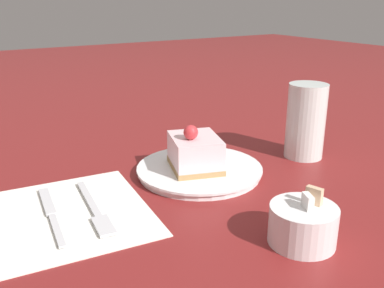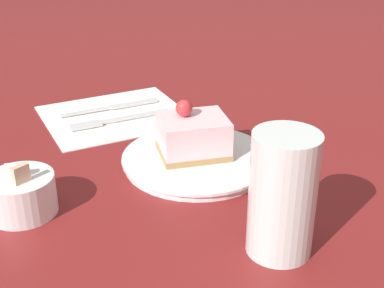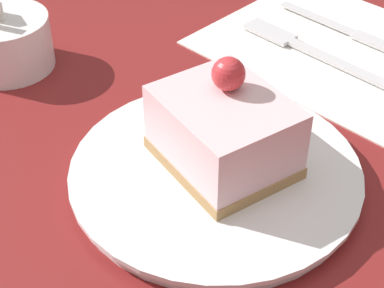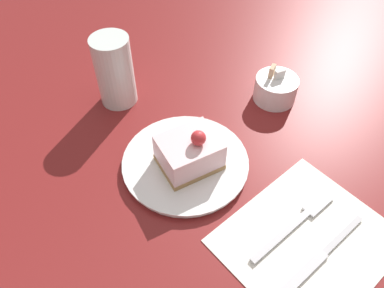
{
  "view_description": "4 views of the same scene",
  "coord_description": "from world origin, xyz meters",
  "px_view_note": "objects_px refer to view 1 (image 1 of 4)",
  "views": [
    {
      "loc": [
        0.36,
        0.57,
        0.29
      ],
      "look_at": [
        0.0,
        0.0,
        0.06
      ],
      "focal_mm": 40.0,
      "sensor_mm": 36.0,
      "label": 1
    },
    {
      "loc": [
        -0.57,
        0.37,
        0.36
      ],
      "look_at": [
        -0.02,
        0.02,
        0.04
      ],
      "focal_mm": 50.0,
      "sensor_mm": 36.0,
      "label": 2
    },
    {
      "loc": [
        -0.29,
        -0.2,
        0.32
      ],
      "look_at": [
        -0.02,
        0.02,
        0.04
      ],
      "focal_mm": 60.0,
      "sensor_mm": 36.0,
      "label": 3
    },
    {
      "loc": [
        0.27,
        -0.27,
        0.5
      ],
      "look_at": [
        -0.0,
        0.02,
        0.05
      ],
      "focal_mm": 35.0,
      "sensor_mm": 36.0,
      "label": 4
    }
  ],
  "objects_px": {
    "cake_slice": "(197,152)",
    "drinking_glass": "(306,121)",
    "knife": "(50,209)",
    "fork": "(96,211)",
    "sugar_bowl": "(305,223)",
    "plate": "(199,170)"
  },
  "relations": [
    {
      "from": "cake_slice",
      "to": "knife",
      "type": "distance_m",
      "value": 0.25
    },
    {
      "from": "plate",
      "to": "fork",
      "type": "relative_size",
      "value": 1.22
    },
    {
      "from": "knife",
      "to": "cake_slice",
      "type": "bearing_deg",
      "value": -172.84
    },
    {
      "from": "cake_slice",
      "to": "drinking_glass",
      "type": "xyz_separation_m",
      "value": [
        -0.22,
        0.03,
        0.03
      ]
    },
    {
      "from": "knife",
      "to": "drinking_glass",
      "type": "bearing_deg",
      "value": -176.93
    },
    {
      "from": "sugar_bowl",
      "to": "drinking_glass",
      "type": "relative_size",
      "value": 0.6
    },
    {
      "from": "fork",
      "to": "sugar_bowl",
      "type": "relative_size",
      "value": 2.1
    },
    {
      "from": "cake_slice",
      "to": "knife",
      "type": "bearing_deg",
      "value": 18.56
    },
    {
      "from": "knife",
      "to": "fork",
      "type": "bearing_deg",
      "value": 150.6
    },
    {
      "from": "cake_slice",
      "to": "sugar_bowl",
      "type": "relative_size",
      "value": 1.38
    },
    {
      "from": "cake_slice",
      "to": "fork",
      "type": "height_order",
      "value": "cake_slice"
    },
    {
      "from": "cake_slice",
      "to": "sugar_bowl",
      "type": "distance_m",
      "value": 0.25
    },
    {
      "from": "fork",
      "to": "knife",
      "type": "height_order",
      "value": "same"
    },
    {
      "from": "sugar_bowl",
      "to": "drinking_glass",
      "type": "distance_m",
      "value": 0.31
    },
    {
      "from": "fork",
      "to": "plate",
      "type": "bearing_deg",
      "value": -161.77
    },
    {
      "from": "fork",
      "to": "knife",
      "type": "relative_size",
      "value": 0.98
    },
    {
      "from": "knife",
      "to": "sugar_bowl",
      "type": "height_order",
      "value": "sugar_bowl"
    },
    {
      "from": "plate",
      "to": "knife",
      "type": "relative_size",
      "value": 1.2
    },
    {
      "from": "knife",
      "to": "drinking_glass",
      "type": "xyz_separation_m",
      "value": [
        -0.46,
        0.03,
        0.06
      ]
    },
    {
      "from": "cake_slice",
      "to": "fork",
      "type": "xyz_separation_m",
      "value": [
        0.19,
        0.04,
        -0.04
      ]
    },
    {
      "from": "fork",
      "to": "drinking_glass",
      "type": "height_order",
      "value": "drinking_glass"
    },
    {
      "from": "plate",
      "to": "drinking_glass",
      "type": "xyz_separation_m",
      "value": [
        -0.21,
        0.03,
        0.06
      ]
    }
  ]
}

